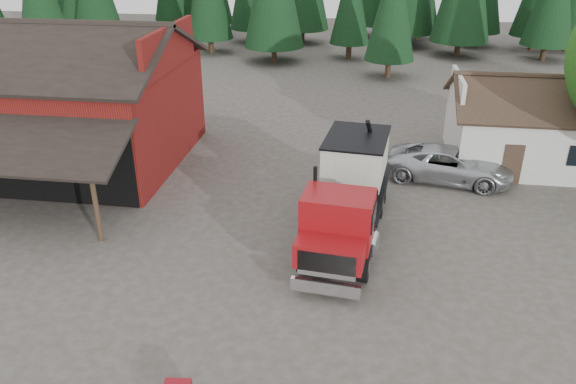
# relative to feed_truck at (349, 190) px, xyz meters

# --- Properties ---
(ground) EXTENTS (120.00, 120.00, 0.00)m
(ground) POSITION_rel_feed_truck_xyz_m (-4.01, -4.03, -1.96)
(ground) COLOR #474038
(ground) RESTS_ON ground
(red_barn) EXTENTS (12.80, 13.63, 7.18)m
(red_barn) POSITION_rel_feed_truck_xyz_m (-15.01, 5.87, 0.73)
(red_barn) COLOR maroon
(red_barn) RESTS_ON ground
(farmhouse) EXTENTS (8.60, 6.42, 4.65)m
(farmhouse) POSITION_rel_feed_truck_xyz_m (8.99, 8.97, -0.29)
(farmhouse) COLOR silver
(farmhouse) RESTS_ON ground
(conifer_backdrop) EXTENTS (76.00, 16.00, 16.00)m
(conifer_backdrop) POSITION_rel_feed_truck_xyz_m (-4.01, 37.97, -1.96)
(conifer_backdrop) COLOR black
(conifer_backdrop) RESTS_ON ground
(near_pine_b) EXTENTS (3.96, 3.96, 10.40)m
(near_pine_b) POSITION_rel_feed_truck_xyz_m (1.99, 25.97, 3.93)
(near_pine_b) COLOR #382619
(near_pine_b) RESTS_ON ground
(feed_truck) EXTENTS (3.44, 9.50, 4.19)m
(feed_truck) POSITION_rel_feed_truck_xyz_m (0.00, 0.00, 0.00)
(feed_truck) COLOR black
(feed_truck) RESTS_ON ground
(silver_car) EXTENTS (6.31, 3.74, 1.64)m
(silver_car) POSITION_rel_feed_truck_xyz_m (4.61, 5.97, -1.14)
(silver_car) COLOR #B8BAC0
(silver_car) RESTS_ON ground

